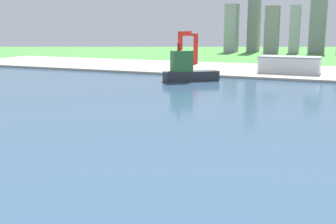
% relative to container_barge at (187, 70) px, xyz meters
% --- Properties ---
extents(ground_plane, '(2400.00, 2400.00, 0.00)m').
position_rel_container_barge_xyz_m(ground_plane, '(82.21, -83.79, -9.86)').
color(ground_plane, '#49903F').
extents(water_bay, '(840.00, 360.00, 0.15)m').
position_rel_container_barge_xyz_m(water_bay, '(82.21, -143.79, -9.78)').
color(water_bay, '#385675').
rests_on(water_bay, ground).
extents(industrial_pier, '(840.00, 140.00, 2.50)m').
position_rel_container_barge_xyz_m(industrial_pier, '(82.21, 106.21, -8.61)').
color(industrial_pier, '#ABA799').
rests_on(industrial_pier, ground).
extents(container_barge, '(45.83, 41.78, 33.89)m').
position_rel_container_barge_xyz_m(container_barge, '(0.00, 0.00, 0.00)').
color(container_barge, '#2D3338').
rests_on(container_barge, water_bay).
extents(port_crane_red, '(22.63, 38.92, 39.71)m').
position_rel_container_barge_xyz_m(port_crane_red, '(-51.23, 135.49, 20.86)').
color(port_crane_red, red).
rests_on(port_crane_red, industrial_pier).
extents(warehouse_main, '(58.48, 29.83, 16.32)m').
position_rel_container_barge_xyz_m(warehouse_main, '(76.51, 83.91, 0.82)').
color(warehouse_main, white).
rests_on(warehouse_main, industrial_pier).
extents(distant_skyline, '(216.46, 77.67, 147.35)m').
position_rel_container_barge_xyz_m(distant_skyline, '(6.01, 445.80, 43.21)').
color(distant_skyline, '#9E9BA2').
rests_on(distant_skyline, ground).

